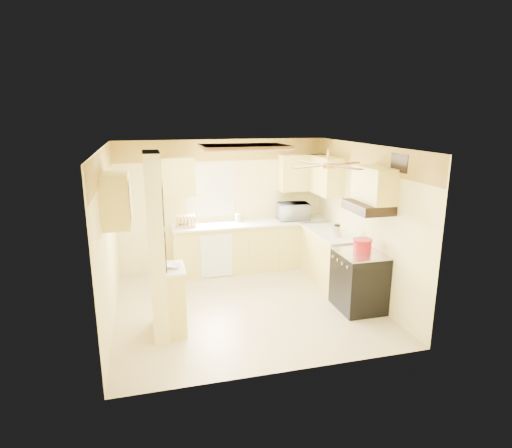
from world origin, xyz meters
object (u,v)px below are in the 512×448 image
object	(u,v)px
stove	(359,281)
kettle	(337,231)
bowl	(174,266)
microwave	(293,211)
dutch_oven	(362,245)

from	to	relation	value
stove	kettle	size ratio (longest dim) A/B	4.25
kettle	bowl	bearing A→B (deg)	-163.00
stove	bowl	distance (m)	2.84
microwave	stove	bearing A→B (deg)	102.46
bowl	dutch_oven	bearing A→B (deg)	1.62
microwave	dutch_oven	xyz separation A→B (m)	(0.37, -2.11, -0.09)
kettle	microwave	bearing A→B (deg)	103.00
microwave	kettle	world-z (taller)	microwave
microwave	bowl	size ratio (longest dim) A/B	3.20
kettle	stove	bearing A→B (deg)	-89.20
bowl	kettle	size ratio (longest dim) A/B	0.86
microwave	dutch_oven	distance (m)	2.15
dutch_oven	kettle	size ratio (longest dim) A/B	1.37
microwave	kettle	size ratio (longest dim) A/B	2.76
stove	dutch_oven	bearing A→B (deg)	45.67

